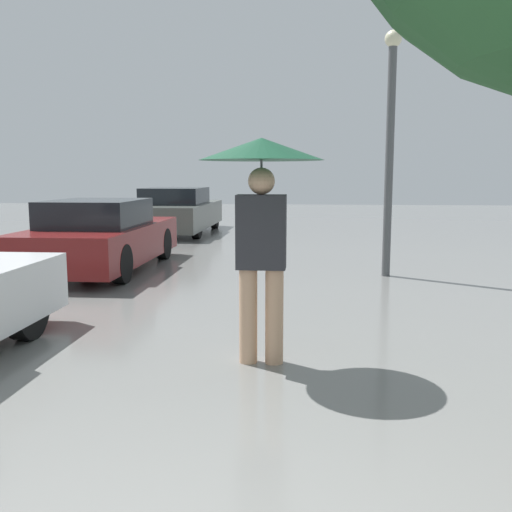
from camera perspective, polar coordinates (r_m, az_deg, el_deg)
The scene contains 4 objects.
pedestrian at distance 4.78m, azimuth 0.55°, elevation 6.69°, with size 1.04×1.04×1.92m.
parked_car_middle at distance 10.09m, azimuth -15.26°, elevation 1.85°, with size 1.69×4.04×1.20m.
parked_car_farthest at distance 16.06m, azimuth -7.89°, elevation 4.43°, with size 1.81×4.56×1.26m.
street_lamp at distance 9.32m, azimuth 13.26°, elevation 11.63°, with size 0.26×0.26×3.80m.
Camera 1 is at (0.31, -1.19, 1.62)m, focal length 40.00 mm.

